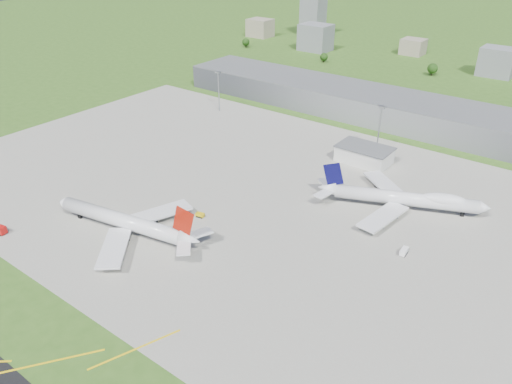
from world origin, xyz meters
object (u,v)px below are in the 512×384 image
Objects in this scene: airliner_red_twin at (127,222)px; tug_yellow at (200,215)px; airliner_blue_quad at (405,199)px; van_white_near at (404,252)px.

airliner_red_twin is 30.14m from tug_yellow.
airliner_blue_quad is at bearing -143.78° from airliner_red_twin.
tug_yellow is at bearing -161.48° from airliner_blue_quad.
airliner_red_twin is 14.51× the size of van_white_near.
airliner_red_twin reaches higher than airliner_blue_quad.
tug_yellow is 82.24m from van_white_near.
airliner_blue_quad is 17.52× the size of tug_yellow.
van_white_near is at bearing 6.73° from tug_yellow.
airliner_red_twin reaches higher than van_white_near.
tug_yellow is at bearing 104.74° from van_white_near.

